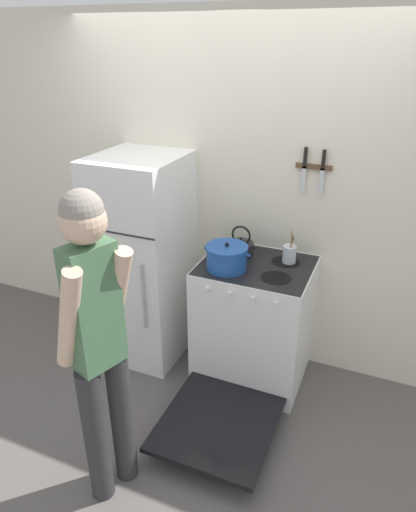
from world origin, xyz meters
The scene contains 9 objects.
ground_plane centered at (0.00, 0.00, 0.00)m, with size 14.00×14.00×0.00m, color #5B5654.
wall_back centered at (0.00, 0.03, 1.27)m, with size 10.00×0.06×2.55m.
refrigerator centered at (-0.60, -0.33, 0.80)m, with size 0.62×0.69×1.61m.
stove_range centered at (0.30, -0.36, 0.46)m, with size 0.77×1.39×0.93m.
dutch_oven_pot centered at (0.13, -0.45, 1.02)m, with size 0.33×0.28×0.19m.
tea_kettle centered at (0.14, -0.19, 0.99)m, with size 0.23×0.19×0.22m.
utensil_jar centered at (0.49, -0.19, 1.00)m, with size 0.09×0.09×0.24m.
person centered at (-0.13, -1.55, 1.01)m, with size 0.36×0.42×1.78m.
wall_knife_strip centered at (0.57, -0.02, 1.58)m, with size 0.24×0.03×0.31m.
Camera 1 is at (1.08, -3.02, 2.35)m, focal length 32.00 mm.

